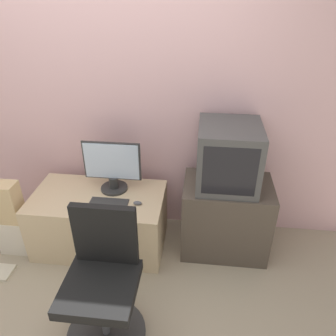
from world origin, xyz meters
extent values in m
plane|color=tan|center=(0.00, 0.00, 0.00)|extent=(12.00, 12.00, 0.00)
cube|color=beige|center=(0.00, 1.32, 1.30)|extent=(4.40, 0.05, 2.60)
cube|color=#CCB289|center=(-0.08, 0.90, 0.26)|extent=(1.11, 0.62, 0.52)
cube|color=#4C4238|center=(1.00, 0.98, 0.33)|extent=(0.72, 0.48, 0.65)
cylinder|color=#2D2D2D|center=(0.04, 1.02, 0.53)|extent=(0.23, 0.23, 0.02)
cylinder|color=#2D2D2D|center=(0.04, 1.02, 0.59)|extent=(0.08, 0.08, 0.10)
cube|color=#2D2D2D|center=(0.04, 1.02, 0.79)|extent=(0.48, 0.01, 0.34)
cube|color=silver|center=(0.04, 1.02, 0.79)|extent=(0.45, 0.02, 0.31)
cube|color=#2D2D2D|center=(0.05, 0.80, 0.53)|extent=(0.31, 0.13, 0.01)
ellipsoid|color=#4C4C51|center=(0.28, 0.82, 0.53)|extent=(0.07, 0.04, 0.03)
cube|color=#474747|center=(0.98, 1.01, 0.90)|extent=(0.47, 0.50, 0.50)
cube|color=black|center=(0.98, 0.76, 0.90)|extent=(0.39, 0.01, 0.39)
cylinder|color=#333333|center=(0.20, 0.03, 0.01)|extent=(0.53, 0.53, 0.03)
cylinder|color=#4C4C51|center=(0.20, 0.03, 0.23)|extent=(0.05, 0.05, 0.40)
cube|color=black|center=(0.20, 0.03, 0.46)|extent=(0.45, 0.45, 0.07)
cube|color=black|center=(0.20, 0.23, 0.71)|extent=(0.41, 0.05, 0.43)
cube|color=beige|center=(-0.79, 0.73, 0.17)|extent=(0.25, 0.16, 0.33)
cube|color=#D1B27F|center=(-0.79, 0.73, 0.51)|extent=(0.23, 0.15, 0.36)
camera|label=1|loc=(0.77, -1.27, 2.09)|focal=35.00mm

